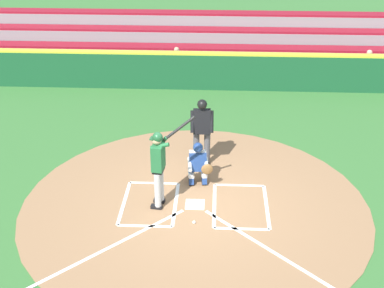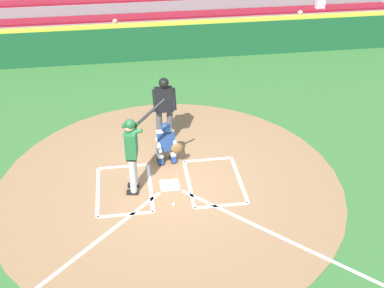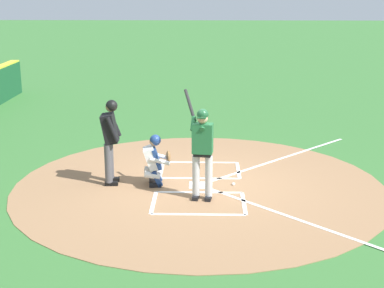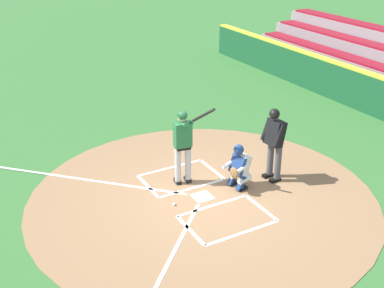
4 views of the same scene
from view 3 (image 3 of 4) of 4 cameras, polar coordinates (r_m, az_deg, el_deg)
name	(u,v)px [view 3 (image 3 of 4)]	position (r m, az deg, el deg)	size (l,w,h in m)	color
ground_plane	(199,186)	(12.45, 0.73, -4.17)	(120.00, 120.00, 0.00)	#387033
dirt_circle	(199,185)	(12.45, 0.73, -4.14)	(8.00, 8.00, 0.01)	#99704C
home_plate_and_chalk	(240,185)	(12.46, 4.79, -4.12)	(7.93, 4.91, 0.01)	white
batter	(202,147)	(11.35, 1.01, -0.31)	(1.01, 0.61, 2.13)	#BCBCBC
catcher	(155,159)	(12.35, -3.71, -1.48)	(0.64, 0.62, 1.13)	black
plate_umpire	(110,136)	(12.38, -8.15, 0.79)	(0.59, 0.43, 1.86)	#4C4C51
baseball	(233,184)	(12.46, 4.15, -4.01)	(0.07, 0.07, 0.07)	white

